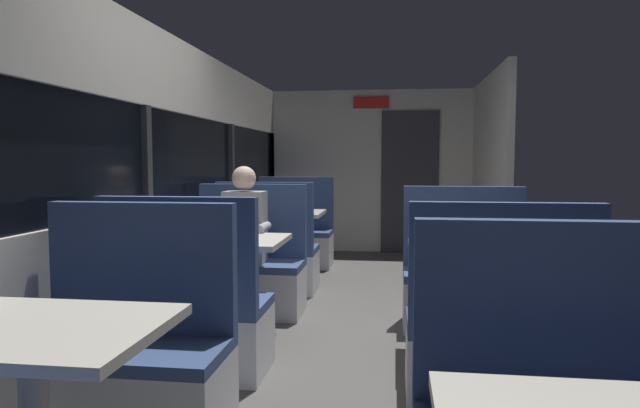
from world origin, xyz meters
name	(u,v)px	position (x,y,z in m)	size (l,w,h in m)	color
ground_plane	(343,348)	(0.00, 0.00, -0.01)	(3.30, 9.20, 0.02)	#514F4C
carriage_window_panel_left	(144,188)	(-1.45, 0.00, 1.11)	(0.09, 8.48, 2.30)	beige
carriage_end_bulkhead	(375,172)	(0.06, 4.19, 1.14)	(2.90, 0.11, 2.30)	beige
carriage_aisle_panel_right	(489,174)	(1.45, 3.00, 1.15)	(0.08, 2.40, 2.30)	beige
dining_table_near_window	(32,353)	(-0.89, -2.09, 0.64)	(0.90, 0.70, 0.74)	#9E9EA3
bench_near_window_facing_entry	(129,367)	(-0.89, -1.39, 0.33)	(0.95, 0.50, 1.10)	silver
dining_table_mid_window	(223,252)	(-0.89, 0.09, 0.64)	(0.90, 0.70, 0.74)	#9E9EA3
bench_mid_window_facing_end	(189,321)	(-0.89, -0.61, 0.33)	(0.95, 0.50, 1.10)	silver
bench_mid_window_facing_entry	(248,275)	(-0.89, 0.79, 0.33)	(0.95, 0.50, 1.10)	silver
dining_table_far_window	(283,220)	(-0.89, 2.27, 0.64)	(0.90, 0.70, 0.74)	#9E9EA3
bench_far_window_facing_end	(269,259)	(-0.89, 1.57, 0.33)	(0.95, 0.50, 1.10)	silver
bench_far_window_facing_entry	(294,239)	(-0.89, 2.96, 0.33)	(0.95, 0.50, 1.10)	silver
dining_table_rear_aisle	(479,263)	(0.89, -0.11, 0.64)	(0.90, 0.70, 0.74)	#9E9EA3
bench_rear_aisle_facing_end	(497,344)	(0.89, -0.81, 0.33)	(0.95, 0.50, 1.10)	silver
bench_rear_aisle_facing_entry	(465,286)	(0.89, 0.59, 0.33)	(0.95, 0.50, 1.10)	silver
seated_passenger	(246,252)	(-0.89, 0.71, 0.54)	(0.47, 0.55, 1.26)	#26262D
coffee_cup_primary	(279,206)	(-0.97, 2.44, 0.79)	(0.07, 0.07, 0.09)	#B23333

